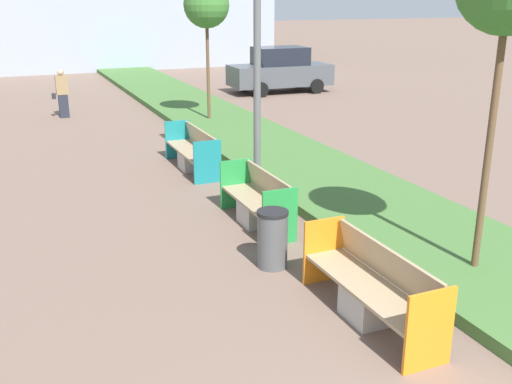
{
  "coord_description": "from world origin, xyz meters",
  "views": [
    {
      "loc": [
        -3.0,
        -1.88,
        3.87
      ],
      "look_at": [
        0.9,
        7.27,
        0.6
      ],
      "focal_mm": 42.0,
      "sensor_mm": 36.0,
      "label": 1
    }
  ],
  "objects_px": {
    "bench_orange_frame": "(372,291)",
    "bench_green_frame": "(258,204)",
    "litter_bin": "(272,239)",
    "parked_car_distant": "(280,70)",
    "bench_teal_frame": "(193,154)",
    "pedestrian_walking": "(62,93)",
    "sapling_tree_far": "(206,6)"
  },
  "relations": [
    {
      "from": "bench_green_frame",
      "to": "bench_teal_frame",
      "type": "xyz_separation_m",
      "value": [
        0.0,
        3.83,
        0.01
      ]
    },
    {
      "from": "bench_teal_frame",
      "to": "parked_car_distant",
      "type": "xyz_separation_m",
      "value": [
        6.88,
        9.88,
        0.54
      ]
    },
    {
      "from": "sapling_tree_far",
      "to": "parked_car_distant",
      "type": "distance_m",
      "value": 7.51
    },
    {
      "from": "litter_bin",
      "to": "parked_car_distant",
      "type": "xyz_separation_m",
      "value": [
        7.38,
        15.41,
        0.47
      ]
    },
    {
      "from": "litter_bin",
      "to": "sapling_tree_far",
      "type": "distance_m",
      "value": 11.11
    },
    {
      "from": "sapling_tree_far",
      "to": "parked_car_distant",
      "type": "relative_size",
      "value": 1.01
    },
    {
      "from": "bench_orange_frame",
      "to": "pedestrian_walking",
      "type": "relative_size",
      "value": 1.46
    },
    {
      "from": "bench_teal_frame",
      "to": "sapling_tree_far",
      "type": "bearing_deg",
      "value": 67.17
    },
    {
      "from": "bench_orange_frame",
      "to": "bench_teal_frame",
      "type": "height_order",
      "value": "same"
    },
    {
      "from": "bench_green_frame",
      "to": "bench_teal_frame",
      "type": "bearing_deg",
      "value": 89.93
    },
    {
      "from": "bench_orange_frame",
      "to": "bench_teal_frame",
      "type": "xyz_separation_m",
      "value": [
        0.0,
        7.4,
        0.0
      ]
    },
    {
      "from": "sapling_tree_far",
      "to": "pedestrian_walking",
      "type": "relative_size",
      "value": 2.67
    },
    {
      "from": "bench_orange_frame",
      "to": "parked_car_distant",
      "type": "relative_size",
      "value": 0.55
    },
    {
      "from": "bench_orange_frame",
      "to": "pedestrian_walking",
      "type": "bearing_deg",
      "value": 97.88
    },
    {
      "from": "bench_teal_frame",
      "to": "litter_bin",
      "type": "distance_m",
      "value": 5.55
    },
    {
      "from": "bench_teal_frame",
      "to": "litter_bin",
      "type": "relative_size",
      "value": 2.69
    },
    {
      "from": "bench_teal_frame",
      "to": "pedestrian_walking",
      "type": "height_order",
      "value": "pedestrian_walking"
    },
    {
      "from": "bench_green_frame",
      "to": "pedestrian_walking",
      "type": "distance_m",
      "value": 11.72
    },
    {
      "from": "bench_orange_frame",
      "to": "bench_green_frame",
      "type": "relative_size",
      "value": 1.17
    },
    {
      "from": "bench_green_frame",
      "to": "sapling_tree_far",
      "type": "relative_size",
      "value": 0.47
    },
    {
      "from": "bench_orange_frame",
      "to": "bench_green_frame",
      "type": "distance_m",
      "value": 3.57
    },
    {
      "from": "bench_green_frame",
      "to": "bench_teal_frame",
      "type": "height_order",
      "value": "same"
    },
    {
      "from": "bench_green_frame",
      "to": "parked_car_distant",
      "type": "distance_m",
      "value": 15.35
    },
    {
      "from": "parked_car_distant",
      "to": "bench_green_frame",
      "type": "bearing_deg",
      "value": -114.47
    },
    {
      "from": "bench_orange_frame",
      "to": "parked_car_distant",
      "type": "bearing_deg",
      "value": 68.29
    },
    {
      "from": "bench_orange_frame",
      "to": "pedestrian_walking",
      "type": "distance_m",
      "value": 15.25
    },
    {
      "from": "bench_teal_frame",
      "to": "pedestrian_walking",
      "type": "bearing_deg",
      "value": 105.18
    },
    {
      "from": "bench_orange_frame",
      "to": "parked_car_distant",
      "type": "xyz_separation_m",
      "value": [
        6.88,
        17.28,
        0.54
      ]
    },
    {
      "from": "litter_bin",
      "to": "pedestrian_walking",
      "type": "height_order",
      "value": "pedestrian_walking"
    },
    {
      "from": "pedestrian_walking",
      "to": "parked_car_distant",
      "type": "relative_size",
      "value": 0.38
    },
    {
      "from": "bench_orange_frame",
      "to": "sapling_tree_far",
      "type": "bearing_deg",
      "value": 80.57
    },
    {
      "from": "sapling_tree_far",
      "to": "bench_green_frame",
      "type": "bearing_deg",
      "value": -103.23
    }
  ]
}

